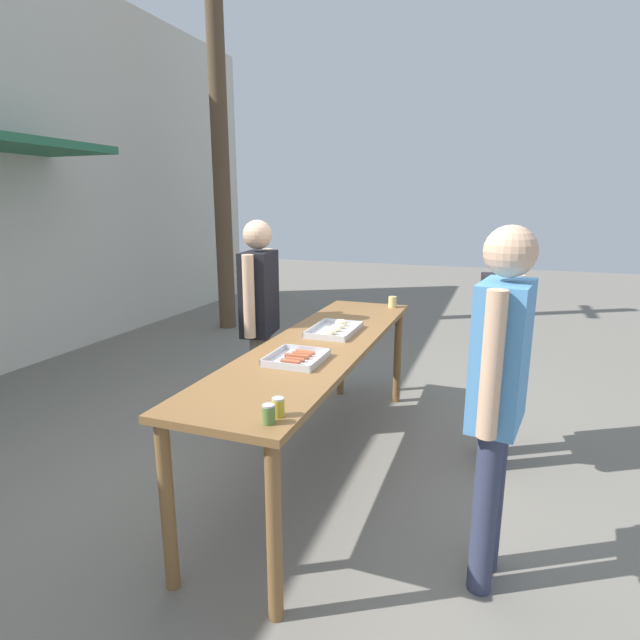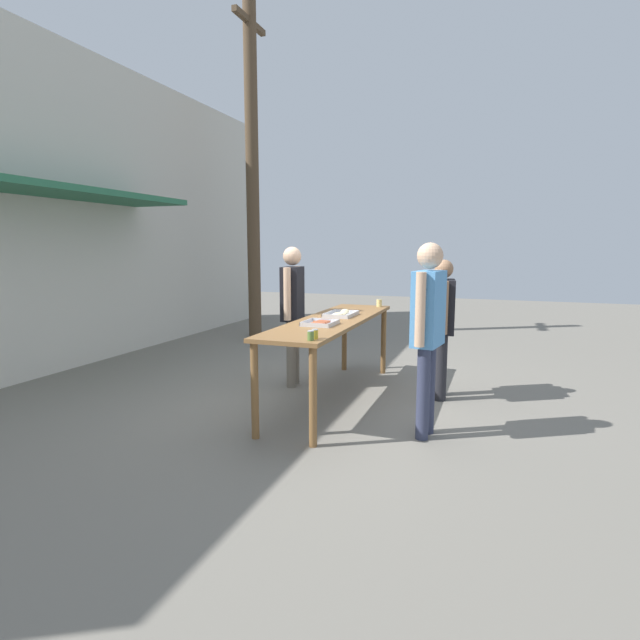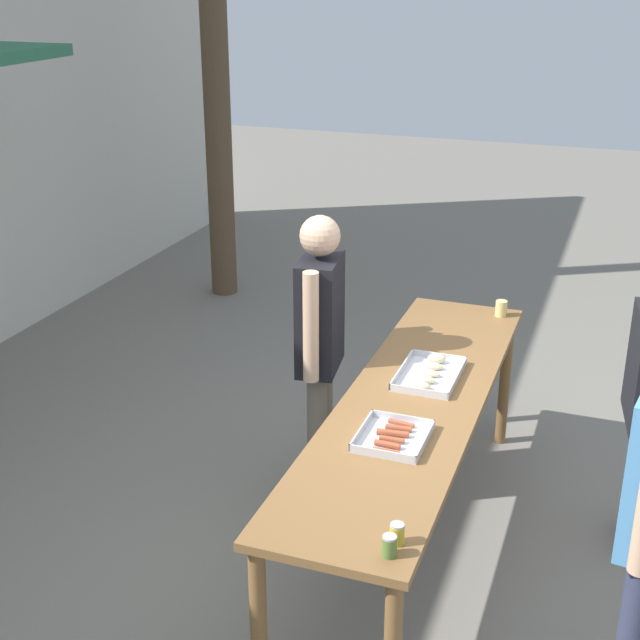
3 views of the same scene
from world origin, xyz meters
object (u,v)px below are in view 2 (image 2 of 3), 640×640
object	(u,v)px
person_customer_with_cup	(442,318)
person_server_behind_table	(293,303)
food_tray_buns	(341,314)
person_customer_holding_hotdog	(428,321)
beer_cup	(379,303)
food_tray_sausages	(320,324)
utility_pole	(252,160)
condiment_jar_ketchup	(315,334)
condiment_jar_mustard	(311,336)

from	to	relation	value
person_customer_with_cup	person_server_behind_table	bearing A→B (deg)	-94.30
food_tray_buns	person_customer_with_cup	distance (m)	1.15
person_customer_holding_hotdog	person_customer_with_cup	bearing A→B (deg)	-170.69
beer_cup	person_customer_with_cup	xyz separation A→B (m)	(-0.80, -0.91, -0.05)
food_tray_sausages	food_tray_buns	size ratio (longest dim) A/B	0.76
food_tray_buns	utility_pole	bearing A→B (deg)	41.36
food_tray_sausages	person_customer_holding_hotdog	world-z (taller)	person_customer_holding_hotdog
food_tray_sausages	condiment_jar_ketchup	bearing A→B (deg)	-163.28
food_tray_buns	condiment_jar_mustard	size ratio (longest dim) A/B	5.51
beer_cup	person_customer_with_cup	world-z (taller)	person_customer_with_cup
food_tray_sausages	beer_cup	distance (m)	1.74
beer_cup	utility_pole	bearing A→B (deg)	54.71
condiment_jar_ketchup	person_server_behind_table	xyz separation A→B (m)	(1.58, 0.89, 0.07)
condiment_jar_mustard	beer_cup	size ratio (longest dim) A/B	0.87
person_customer_holding_hotdog	food_tray_sausages	bearing A→B (deg)	-96.56
beer_cup	food_tray_sausages	bearing A→B (deg)	173.03
food_tray_buns	person_customer_holding_hotdog	bearing A→B (deg)	-132.07
condiment_jar_mustard	person_customer_with_cup	xyz separation A→B (m)	(1.77, -0.91, -0.04)
food_tray_sausages	person_server_behind_table	bearing A→B (deg)	38.51
food_tray_buns	condiment_jar_mustard	distance (m)	1.57
beer_cup	utility_pole	distance (m)	4.29
condiment_jar_mustard	person_customer_with_cup	size ratio (longest dim) A/B	0.05
food_tray_buns	condiment_jar_ketchup	size ratio (longest dim) A/B	5.51
food_tray_buns	person_customer_with_cup	size ratio (longest dim) A/B	0.30
condiment_jar_ketchup	food_tray_buns	bearing A→B (deg)	8.78
person_customer_holding_hotdog	condiment_jar_mustard	bearing A→B (deg)	-51.42
food_tray_buns	condiment_jar_ketchup	bearing A→B (deg)	-171.22
food_tray_sausages	utility_pole	distance (m)	5.26
person_customer_holding_hotdog	person_customer_with_cup	size ratio (longest dim) A/B	1.11
condiment_jar_ketchup	person_customer_holding_hotdog	bearing A→B (deg)	-64.17
utility_pole	condiment_jar_ketchup	bearing A→B (deg)	-147.08
beer_cup	person_customer_with_cup	distance (m)	1.22
food_tray_sausages	person_server_behind_table	distance (m)	1.07
beer_cup	person_server_behind_table	size ratio (longest dim) A/B	0.06
food_tray_buns	food_tray_sausages	bearing A→B (deg)	-179.99
person_customer_with_cup	condiment_jar_mustard	bearing A→B (deg)	-34.68
person_server_behind_table	food_tray_buns	bearing A→B (deg)	-108.19
food_tray_buns	person_customer_with_cup	world-z (taller)	person_customer_with_cup
condiment_jar_mustard	person_customer_holding_hotdog	xyz separation A→B (m)	(0.52, -0.92, 0.10)
food_tray_sausages	beer_cup	xyz separation A→B (m)	(1.73, -0.21, 0.04)
person_customer_holding_hotdog	person_customer_with_cup	xyz separation A→B (m)	(1.24, 0.01, -0.13)
condiment_jar_mustard	person_customer_holding_hotdog	size ratio (longest dim) A/B	0.05
condiment_jar_mustard	utility_pole	xyz separation A→B (m)	(4.65, 2.95, 2.34)
condiment_jar_mustard	utility_pole	bearing A→B (deg)	32.39
person_customer_holding_hotdog	food_tray_buns	bearing A→B (deg)	-123.22
food_tray_sausages	condiment_jar_ketchup	size ratio (longest dim) A/B	4.18
person_customer_with_cup	utility_pole	size ratio (longest dim) A/B	0.24
beer_cup	person_server_behind_table	xyz separation A→B (m)	(-0.90, 0.87, 0.06)
beer_cup	utility_pole	xyz separation A→B (m)	(2.08, 2.94, 2.33)
condiment_jar_ketchup	beer_cup	xyz separation A→B (m)	(2.49, 0.01, 0.01)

